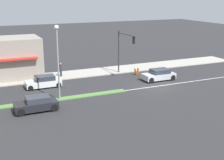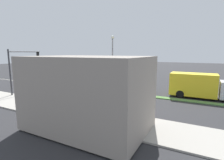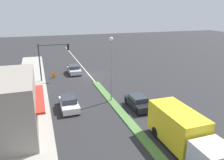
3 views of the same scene
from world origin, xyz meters
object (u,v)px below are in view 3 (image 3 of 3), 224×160
warning_aframe_sign (54,75)px  traffic_signal_main (49,56)px  street_lamp (111,61)px  delivery_truck (184,132)px  sedan_dark (138,102)px  sedan_silver (74,70)px  pedestrian (34,94)px  van_white (69,103)px

warning_aframe_sign → traffic_signal_main: bearing=75.2°
traffic_signal_main → street_lamp: size_ratio=0.76×
delivery_truck → street_lamp: bearing=-78.3°
delivery_truck → sedan_dark: 7.91m
delivery_truck → sedan_silver: (4.40, -23.70, -0.80)m
street_lamp → delivery_truck: street_lamp is taller
street_lamp → pedestrian: street_lamp is taller
warning_aframe_sign → delivery_truck: (-7.87, 22.45, 1.04)m
street_lamp → sedan_dark: (-2.20, 2.73, -4.12)m
warning_aframe_sign → sedan_silver: (-3.47, -1.24, 0.24)m
traffic_signal_main → street_lamp: bearing=121.1°
sedan_dark → pedestrian: bearing=-25.8°
street_lamp → sedan_silver: street_lamp is taller
street_lamp → sedan_silver: bearing=-80.5°
warning_aframe_sign → sedan_silver: 3.70m
pedestrian → sedan_silver: (-6.29, -10.65, -0.37)m
pedestrian → warning_aframe_sign: 9.84m
pedestrian → delivery_truck: 16.87m
pedestrian → sedan_dark: size_ratio=0.45×
delivery_truck → warning_aframe_sign: bearing=-70.7°
traffic_signal_main → sedan_silver: bearing=-143.0°
street_lamp → delivery_truck: size_ratio=0.98×
pedestrian → van_white: pedestrian is taller
traffic_signal_main → warning_aframe_sign: bearing=-104.8°
street_lamp → van_white: 6.51m
pedestrian → van_white: 4.61m
traffic_signal_main → warning_aframe_sign: size_ratio=6.69×
sedan_dark → van_white: sedan_dark is taller
pedestrian → warning_aframe_sign: pedestrian is taller
van_white → sedan_silver: size_ratio=0.99×
warning_aframe_sign → sedan_dark: (-7.87, 14.59, 0.23)m
warning_aframe_sign → van_white: size_ratio=0.21×
van_white → sedan_dark: bearing=163.0°
traffic_signal_main → pedestrian: (2.37, 7.70, -2.86)m
van_white → sedan_silver: sedan_silver is taller
traffic_signal_main → warning_aframe_sign: traffic_signal_main is taller
warning_aframe_sign → van_white: van_white is taller
delivery_truck → sedan_silver: 24.12m
delivery_truck → van_white: 12.40m
delivery_truck → van_white: bearing=-54.4°
traffic_signal_main → pedestrian: traffic_signal_main is taller
street_lamp → van_white: (5.00, 0.53, -4.14)m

